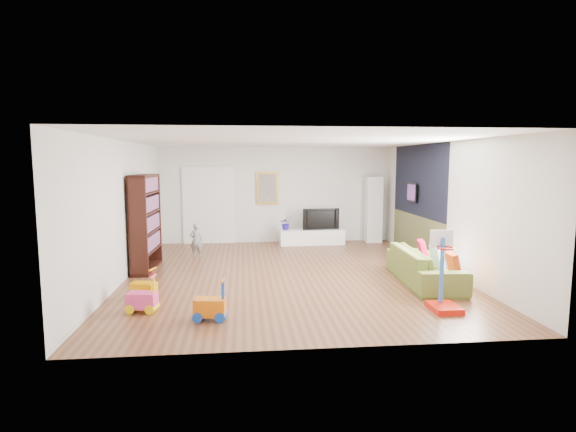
{
  "coord_description": "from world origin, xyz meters",
  "views": [
    {
      "loc": [
        -0.95,
        -8.98,
        2.29
      ],
      "look_at": [
        0.0,
        0.4,
        1.15
      ],
      "focal_mm": 28.0,
      "sensor_mm": 36.0,
      "label": 1
    }
  ],
  "objects": [
    {
      "name": "ride_on_pink",
      "position": [
        -2.5,
        -2.12,
        0.29
      ],
      "size": [
        0.46,
        0.33,
        0.57
      ],
      "primitive_type": "cube",
      "rotation": [
        0.0,
        0.0,
        -0.16
      ],
      "color": "#F33C86",
      "rests_on": "ground"
    },
    {
      "name": "floor",
      "position": [
        0.0,
        0.0,
        0.0
      ],
      "size": [
        6.5,
        7.5,
        0.0
      ],
      "primitive_type": "cube",
      "color": "brown",
      "rests_on": "ground"
    },
    {
      "name": "wall_front",
      "position": [
        0.0,
        -3.75,
        1.35
      ],
      "size": [
        6.5,
        0.0,
        2.7
      ],
      "primitive_type": "cube",
      "color": "silver",
      "rests_on": "ground"
    },
    {
      "name": "doorway",
      "position": [
        -1.9,
        3.71,
        1.05
      ],
      "size": [
        1.45,
        0.06,
        2.1
      ],
      "primitive_type": "cube",
      "color": "white",
      "rests_on": "ground"
    },
    {
      "name": "ride_on_orange",
      "position": [
        -1.44,
        -2.59,
        0.3
      ],
      "size": [
        0.48,
        0.33,
        0.6
      ],
      "primitive_type": "cube",
      "rotation": [
        0.0,
        0.0,
        -0.12
      ],
      "color": "#CE610A",
      "rests_on": "ground"
    },
    {
      "name": "media_console",
      "position": [
        0.96,
        3.22,
        0.21
      ],
      "size": [
        1.81,
        0.51,
        0.42
      ],
      "primitive_type": "cube",
      "rotation": [
        0.0,
        0.0,
        0.03
      ],
      "color": "white",
      "rests_on": "ground"
    },
    {
      "name": "tv",
      "position": [
        1.19,
        3.28,
        0.72
      ],
      "size": [
        1.04,
        0.23,
        0.59
      ],
      "primitive_type": "imported",
      "rotation": [
        0.0,
        0.0,
        0.1
      ],
      "color": "black",
      "rests_on": "media_console"
    },
    {
      "name": "bookshelf",
      "position": [
        -3.0,
        0.67,
        1.01
      ],
      "size": [
        0.4,
        1.4,
        2.03
      ],
      "primitive_type": "cube",
      "rotation": [
        0.0,
        0.0,
        -0.02
      ],
      "color": "black",
      "rests_on": "ground"
    },
    {
      "name": "pillow_center",
      "position": [
        2.71,
        -0.95,
        0.51
      ],
      "size": [
        0.11,
        0.39,
        0.39
      ],
      "primitive_type": "cube",
      "rotation": [
        0.0,
        0.0,
        -0.01
      ],
      "color": "white",
      "rests_on": "sofa"
    },
    {
      "name": "artwork_right",
      "position": [
        3.17,
        1.6,
        1.55
      ],
      "size": [
        0.04,
        0.56,
        0.46
      ],
      "primitive_type": "cube",
      "color": "#7F3F8C",
      "rests_on": "wall_right"
    },
    {
      "name": "basketball_hoop",
      "position": [
        2.13,
        -2.54,
        0.62
      ],
      "size": [
        0.43,
        0.52,
        1.25
      ],
      "primitive_type": "cube",
      "rotation": [
        0.0,
        0.0,
        0.0
      ],
      "color": "red",
      "rests_on": "ground"
    },
    {
      "name": "pillow_right",
      "position": [
        2.69,
        -0.32,
        0.51
      ],
      "size": [
        0.18,
        0.41,
        0.4
      ],
      "primitive_type": "cube",
      "rotation": [
        0.0,
        0.0,
        -0.2
      ],
      "color": "red",
      "rests_on": "sofa"
    },
    {
      "name": "ceiling",
      "position": [
        0.0,
        0.0,
        2.7
      ],
      "size": [
        6.5,
        7.5,
        0.0
      ],
      "primitive_type": "cube",
      "color": "white",
      "rests_on": "ground"
    },
    {
      "name": "pillow_left",
      "position": [
        2.71,
        -1.61,
        0.51
      ],
      "size": [
        0.14,
        0.39,
        0.39
      ],
      "primitive_type": "cube",
      "rotation": [
        0.0,
        0.0,
        -0.1
      ],
      "color": "#B3370E",
      "rests_on": "sofa"
    },
    {
      "name": "painting_back",
      "position": [
        -0.25,
        3.71,
        1.55
      ],
      "size": [
        0.62,
        0.06,
        0.92
      ],
      "primitive_type": "cube",
      "color": "gold",
      "rests_on": "wall_back"
    },
    {
      "name": "sofa",
      "position": [
        2.47,
        -0.95,
        0.32
      ],
      "size": [
        0.99,
        2.26,
        0.65
      ],
      "primitive_type": "imported",
      "rotation": [
        0.0,
        0.0,
        1.52
      ],
      "color": "#5E6C2A",
      "rests_on": "ground"
    },
    {
      "name": "child",
      "position": [
        -2.08,
        1.85,
        0.41
      ],
      "size": [
        0.31,
        0.21,
        0.82
      ],
      "primitive_type": "imported",
      "rotation": [
        0.0,
        0.0,
        3.2
      ],
      "color": "gray",
      "rests_on": "ground"
    },
    {
      "name": "tall_cabinet",
      "position": [
        2.77,
        3.47,
        0.94
      ],
      "size": [
        0.46,
        0.46,
        1.88
      ],
      "primitive_type": "cube",
      "rotation": [
        0.0,
        0.0,
        -0.05
      ],
      "color": "silver",
      "rests_on": "ground"
    },
    {
      "name": "vase_plant",
      "position": [
        0.24,
        3.26,
        0.6
      ],
      "size": [
        0.34,
        0.3,
        0.37
      ],
      "primitive_type": "imported",
      "rotation": [
        0.0,
        0.0,
        0.05
      ],
      "color": "#1E118E",
      "rests_on": "media_console"
    },
    {
      "name": "wall_left",
      "position": [
        -3.25,
        0.0,
        1.35
      ],
      "size": [
        0.0,
        7.5,
        2.7
      ],
      "primitive_type": "cube",
      "color": "white",
      "rests_on": "ground"
    },
    {
      "name": "olive_wainscot",
      "position": [
        3.23,
        1.4,
        0.5
      ],
      "size": [
        0.01,
        3.2,
        1.0
      ],
      "primitive_type": "cube",
      "color": "brown",
      "rests_on": "wall_right"
    },
    {
      "name": "wall_back",
      "position": [
        0.0,
        3.75,
        1.35
      ],
      "size": [
        6.5,
        0.0,
        2.7
      ],
      "primitive_type": "cube",
      "color": "silver",
      "rests_on": "ground"
    },
    {
      "name": "navy_accent",
      "position": [
        3.23,
        1.4,
        1.85
      ],
      "size": [
        0.01,
        3.2,
        1.7
      ],
      "primitive_type": "cube",
      "color": "black",
      "rests_on": "wall_right"
    },
    {
      "name": "ride_on_yellow",
      "position": [
        -2.62,
        -1.47,
        0.27
      ],
      "size": [
        0.46,
        0.36,
        0.53
      ],
      "primitive_type": "cube",
      "rotation": [
        0.0,
        0.0,
        -0.31
      ],
      "color": "#E79800",
      "rests_on": "ground"
    },
    {
      "name": "wall_right",
      "position": [
        3.25,
        0.0,
        1.35
      ],
      "size": [
        0.0,
        7.5,
        2.7
      ],
      "primitive_type": "cube",
      "color": "white",
      "rests_on": "ground"
    }
  ]
}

